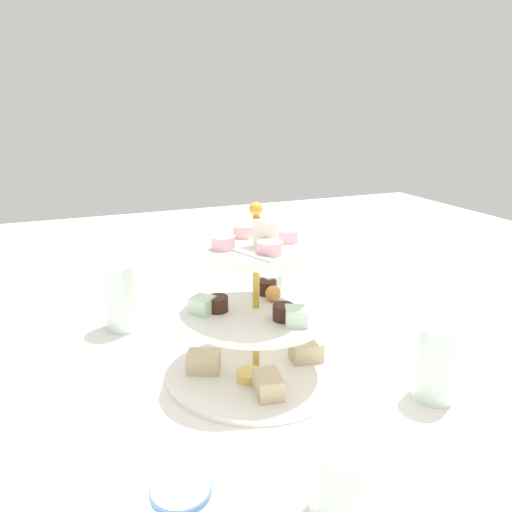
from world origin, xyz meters
TOP-DOWN VIEW (x-y plane):
  - ground_plane at (0.00, 0.00)m, footprint 2.40×2.40m
  - tiered_serving_stand at (0.00, 0.00)m, footprint 0.28×0.28m
  - water_glass_tall_right at (-0.23, -0.17)m, footprint 0.07×0.07m
  - water_glass_short_left at (0.28, -0.02)m, footprint 0.06×0.06m
  - teacup_with_saucer at (0.24, -0.17)m, footprint 0.09×0.09m
  - butter_knife_left at (-0.24, 0.24)m, footprint 0.11×0.15m
  - butter_knife_right at (0.05, -0.33)m, footprint 0.17×0.06m
  - water_glass_mid_back at (0.16, 0.20)m, footprint 0.06×0.06m

SIDE VIEW (x-z plane):
  - ground_plane at x=0.00m, z-range 0.00..0.00m
  - butter_knife_left at x=-0.24m, z-range 0.00..0.00m
  - butter_knife_right at x=0.05m, z-range 0.00..0.00m
  - teacup_with_saucer at x=0.24m, z-range 0.00..0.05m
  - water_glass_short_left at x=0.28m, z-range 0.00..0.08m
  - water_glass_mid_back at x=0.16m, z-range 0.00..0.11m
  - water_glass_tall_right at x=-0.23m, z-range 0.00..0.12m
  - tiered_serving_stand at x=0.00m, z-range -0.05..0.21m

